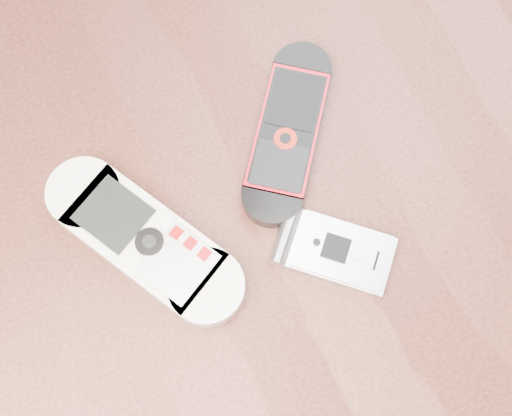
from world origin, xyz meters
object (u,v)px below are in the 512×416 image
object	(u,v)px
table	(251,249)
nokia_white	(144,240)
motorola_razr	(338,251)
nokia_black_red	(288,132)

from	to	relation	value
table	nokia_white	xyz separation A→B (m)	(-0.08, 0.01, 0.12)
nokia_white	motorola_razr	xyz separation A→B (m)	(0.13, -0.07, -0.00)
nokia_white	nokia_black_red	size ratio (longest dim) A/B	1.11
table	nokia_white	bearing A→B (deg)	169.95
nokia_black_red	motorola_razr	bearing A→B (deg)	-56.29
table	nokia_black_red	distance (m)	0.13
nokia_white	motorola_razr	bearing A→B (deg)	-56.05
table	nokia_white	distance (m)	0.14
table	motorola_razr	bearing A→B (deg)	-51.12
table	nokia_white	size ratio (longest dim) A/B	6.84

